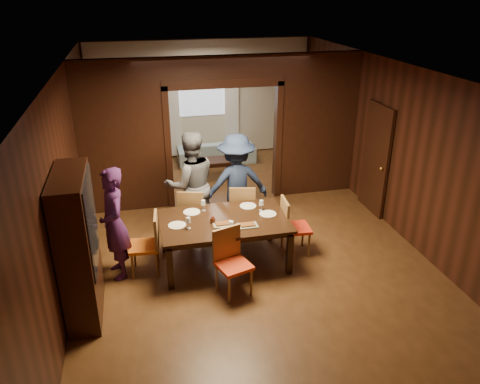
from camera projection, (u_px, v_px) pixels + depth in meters
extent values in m
plane|color=#4E2E15|center=(243.00, 236.00, 8.26)|extent=(9.00, 9.00, 0.00)
cube|color=silver|center=(243.00, 69.00, 7.08)|extent=(5.50, 9.00, 0.02)
cube|color=black|center=(201.00, 99.00, 11.67)|extent=(5.50, 0.02, 2.90)
cube|color=black|center=(67.00, 173.00, 7.11)|extent=(0.02, 9.00, 2.90)
cube|color=black|center=(394.00, 147.00, 8.24)|extent=(0.02, 9.00, 2.90)
cube|color=black|center=(124.00, 151.00, 8.80)|extent=(1.65, 0.15, 2.40)
cube|color=black|center=(316.00, 137.00, 9.59)|extent=(1.65, 0.15, 2.40)
cube|color=black|center=(223.00, 69.00, 8.60)|extent=(5.50, 0.15, 0.50)
cube|color=beige|center=(202.00, 99.00, 11.65)|extent=(5.40, 0.04, 2.85)
imported|color=#431B4F|center=(114.00, 224.00, 6.85)|extent=(0.56, 0.71, 1.73)
imported|color=#4F5056|center=(191.00, 185.00, 7.99)|extent=(1.01, 0.83, 1.89)
imported|color=#1C2746|center=(236.00, 184.00, 8.17)|extent=(1.18, 0.71, 1.78)
imported|color=#90AFBD|center=(216.00, 151.00, 11.62)|extent=(1.91, 0.78, 0.55)
imported|color=black|center=(225.00, 213.00, 7.32)|extent=(0.33, 0.33, 0.08)
cube|color=black|center=(224.00, 241.00, 7.36)|extent=(1.97, 1.22, 0.76)
cube|color=black|center=(216.00, 168.00, 10.78)|extent=(0.80, 0.50, 0.40)
cube|color=black|center=(78.00, 247.00, 6.00)|extent=(0.40, 1.20, 2.00)
cube|color=black|center=(376.00, 159.00, 8.83)|extent=(0.06, 0.90, 2.10)
cube|color=silver|center=(201.00, 89.00, 11.52)|extent=(1.20, 0.03, 1.30)
cube|color=white|center=(172.00, 109.00, 11.51)|extent=(0.35, 0.06, 2.40)
cube|color=white|center=(232.00, 106.00, 11.82)|extent=(0.35, 0.06, 2.40)
cylinder|color=silver|center=(177.00, 225.00, 7.03)|extent=(0.27, 0.27, 0.01)
cylinder|color=white|center=(192.00, 212.00, 7.43)|extent=(0.27, 0.27, 0.01)
cylinder|color=silver|center=(248.00, 206.00, 7.64)|extent=(0.27, 0.27, 0.01)
cylinder|color=silver|center=(268.00, 214.00, 7.37)|extent=(0.27, 0.27, 0.01)
cylinder|color=silver|center=(229.00, 230.00, 6.88)|extent=(0.27, 0.27, 0.01)
cube|color=gray|center=(223.00, 224.00, 7.04)|extent=(0.30, 0.20, 0.04)
cube|color=gray|center=(248.00, 225.00, 7.01)|extent=(0.30, 0.20, 0.04)
cylinder|color=silver|center=(231.00, 226.00, 6.88)|extent=(0.07, 0.07, 0.14)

